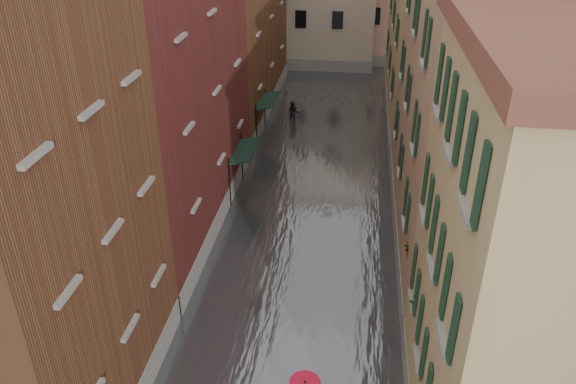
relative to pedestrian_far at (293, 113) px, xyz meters
The scene contains 12 objects.
ground 22.05m from the pedestrian_far, 84.16° to the right, with size 120.00×120.00×0.00m, color #58585A.
floodwater 9.23m from the pedestrian_far, 75.90° to the right, with size 10.00×60.00×0.20m, color #4F5458.
building_left_near 25.05m from the pedestrian_far, 101.25° to the right, with size 6.00×8.00×13.00m, color brown.
building_left_mid 14.82m from the pedestrian_far, 110.21° to the right, with size 6.00×14.00×12.50m, color #56211B.
building_left_far 8.10m from the pedestrian_far, 156.44° to the left, with size 6.00×16.00×14.00m, color brown.
building_right_near 26.12m from the pedestrian_far, 68.88° to the right, with size 6.00×8.00×11.50m, color #99764F.
building_right_mid 16.89m from the pedestrian_far, 54.43° to the right, with size 6.00×14.00×13.00m, color #9D875F.
building_right_far 10.70m from the pedestrian_far, 12.65° to the left, with size 6.00×16.00×11.50m, color #99764F.
awning_near 10.31m from the pedestrian_far, 97.02° to the right, with size 1.09×3.07×2.80m.
awning_far 3.41m from the pedestrian_far, 114.81° to the right, with size 1.09×3.15×2.80m.
window_planters 23.24m from the pedestrian_far, 74.00° to the right, with size 0.59×8.15×0.84m.
pedestrian_far is the anchor object (origin of this frame).
Camera 1 is at (1.92, -13.18, 14.21)m, focal length 35.00 mm.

